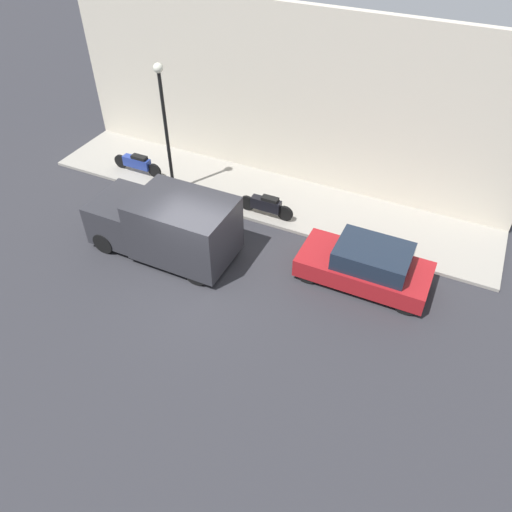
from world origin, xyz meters
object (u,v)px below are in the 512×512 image
Objects in this scene: parked_car at (366,265)px; delivery_van at (165,224)px; motorcycle_black at (266,205)px; motorcycle_blue at (137,163)px; streetlamp at (164,114)px.

delivery_van is at bearing 102.29° from parked_car.
motorcycle_black is (1.65, 4.00, -0.11)m from parked_car.
motorcycle_blue is at bearing 46.52° from delivery_van.
streetlamp reaches higher than delivery_van.
motorcycle_black is 4.58m from streetlamp.
streetlamp is at bearing 78.44° from parked_car.
streetlamp is at bearing -103.66° from motorcycle_blue.
motorcycle_black reaches higher than motorcycle_blue.
motorcycle_black is 0.94× the size of motorcycle_blue.
motorcycle_black is at bearing 67.54° from parked_car.
delivery_van is (-1.33, 6.11, 0.43)m from parked_car.
motorcycle_black is 5.70m from motorcycle_blue.
streetlamp is (-0.47, -1.92, 2.61)m from motorcycle_blue.
parked_car is 0.84× the size of delivery_van.
delivery_van reaches higher than parked_car.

